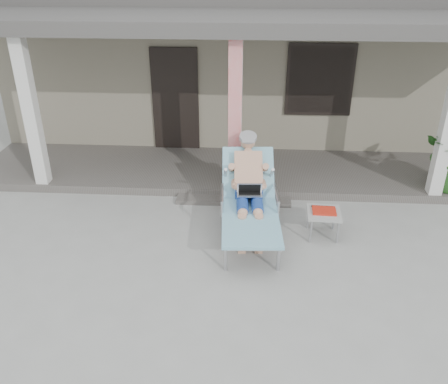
{
  "coord_description": "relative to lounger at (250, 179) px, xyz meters",
  "views": [
    {
      "loc": [
        0.29,
        -5.45,
        4.0
      ],
      "look_at": [
        -0.09,
        0.6,
        0.85
      ],
      "focal_mm": 38.0,
      "sensor_mm": 36.0,
      "label": 1
    }
  ],
  "objects": [
    {
      "name": "house",
      "position": [
        -0.27,
        5.5,
        0.78
      ],
      "size": [
        10.4,
        5.4,
        3.3
      ],
      "color": "gray",
      "rests_on": "ground"
    },
    {
      "name": "lounger",
      "position": [
        0.0,
        0.0,
        0.0
      ],
      "size": [
        0.95,
        2.24,
        1.43
      ],
      "rotation": [
        0.0,
        0.0,
        0.06
      ],
      "color": "#B7B7BC",
      "rests_on": "ground"
    },
    {
      "name": "side_table",
      "position": [
        1.14,
        -0.13,
        -0.5
      ],
      "size": [
        0.53,
        0.53,
        0.45
      ],
      "rotation": [
        0.0,
        0.0,
        -0.05
      ],
      "color": "#A3A49F",
      "rests_on": "ground"
    },
    {
      "name": "porch_deck",
      "position": [
        -0.27,
        2.0,
        -0.81
      ],
      "size": [
        10.0,
        2.0,
        0.15
      ],
      "primitive_type": "cube",
      "color": "#605B56",
      "rests_on": "ground"
    },
    {
      "name": "porch_step",
      "position": [
        -0.27,
        0.85,
        -0.85
      ],
      "size": [
        2.0,
        0.3,
        0.07
      ],
      "primitive_type": "cube",
      "color": "#605B56",
      "rests_on": "ground"
    },
    {
      "name": "porch_overhang",
      "position": [
        -0.27,
        1.95,
        1.91
      ],
      "size": [
        10.0,
        2.3,
        2.85
      ],
      "color": "silver",
      "rests_on": "porch_deck"
    },
    {
      "name": "ground",
      "position": [
        -0.27,
        -1.0,
        -0.88
      ],
      "size": [
        60.0,
        60.0,
        0.0
      ],
      "primitive_type": "plane",
      "color": "#9E9E99",
      "rests_on": "ground"
    }
  ]
}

